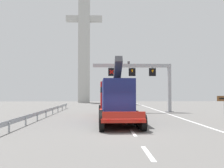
{
  "coord_description": "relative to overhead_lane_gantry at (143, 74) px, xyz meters",
  "views": [
    {
      "loc": [
        -1.27,
        -16.3,
        2.48
      ],
      "look_at": [
        -0.44,
        10.54,
        3.41
      ],
      "focal_mm": 40.38,
      "sensor_mm": 36.0,
      "label": 1
    }
  ],
  "objects": [
    {
      "name": "heavy_haul_truck_red",
      "position": [
        -3.97,
        -8.53,
        -2.95
      ],
      "size": [
        3.34,
        14.12,
        5.3
      ],
      "color": "red",
      "rests_on": "ground"
    },
    {
      "name": "guardrail_left",
      "position": [
        -10.94,
        -4.51,
        -4.38
      ],
      "size": [
        0.13,
        26.59,
        0.76
      ],
      "color": "#999EA3",
      "rests_on": "ground"
    },
    {
      "name": "edge_line_right",
      "position": [
        2.51,
        -3.81,
        -4.94
      ],
      "size": [
        0.2,
        63.0,
        0.01
      ],
      "primitive_type": "cube",
      "color": "silver",
      "rests_on": "ground"
    },
    {
      "name": "bridge_pylon_distant",
      "position": [
        -9.99,
        30.6,
        12.37
      ],
      "size": [
        9.0,
        2.0,
        33.85
      ],
      "color": "#B7B7B2",
      "rests_on": "ground"
    },
    {
      "name": "overhead_lane_gantry",
      "position": [
        0.0,
        0.0,
        0.0
      ],
      "size": [
        10.29,
        0.9,
        6.49
      ],
      "color": "#9EA0A5",
      "rests_on": "ground"
    },
    {
      "name": "ground",
      "position": [
        -3.69,
        -15.81,
        -4.94
      ],
      "size": [
        112.0,
        112.0,
        0.0
      ],
      "primitive_type": "plane",
      "color": "slate"
    },
    {
      "name": "lane_markings",
      "position": [
        -3.17,
        1.89,
        -4.94
      ],
      "size": [
        0.2,
        50.0,
        0.01
      ],
      "color": "silver",
      "rests_on": "ground"
    }
  ]
}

